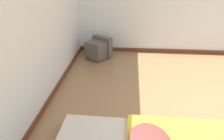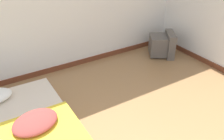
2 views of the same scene
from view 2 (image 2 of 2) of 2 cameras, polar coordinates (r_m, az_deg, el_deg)
mattress_bed at (r=3.11m, az=-19.63°, el=-13.77°), size 1.22×1.96×0.32m
crt_tv at (r=4.90m, az=11.52°, el=5.67°), size 0.60×0.60×0.46m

